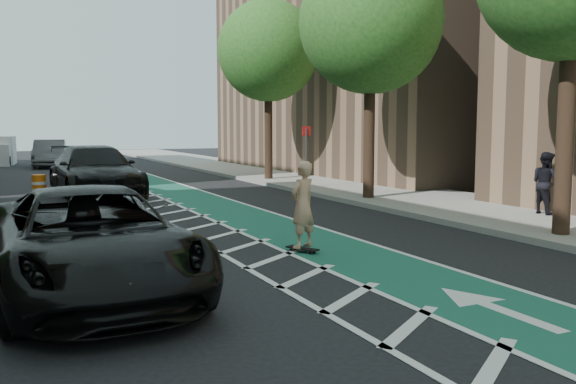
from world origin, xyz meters
TOP-DOWN VIEW (x-y plane):
  - ground at (0.00, 0.00)m, footprint 120.00×120.00m
  - bike_lane at (3.00, 10.00)m, footprint 2.00×90.00m
  - buffer_strip at (1.50, 10.00)m, footprint 1.40×90.00m
  - sidewalk_right at (9.50, 10.00)m, footprint 5.00×90.00m
  - curb_right at (7.05, 10.00)m, footprint 0.12×90.00m
  - building_right_far at (17.50, 20.00)m, footprint 14.00×22.00m
  - tree_r_c at (7.90, 8.00)m, footprint 4.20×4.20m
  - tree_r_d at (7.90, 16.00)m, footprint 4.20×4.20m
  - sign_post at (7.60, 12.00)m, footprint 0.35×0.08m
  - skateboard at (2.30, 1.75)m, footprint 0.47×0.73m
  - skateboarder at (2.30, 1.75)m, footprint 0.73×0.63m
  - suv_near at (-1.84, 0.46)m, footprint 2.77×5.69m
  - suv_far at (0.00, 13.41)m, footprint 2.85×6.31m
  - car_grey at (-0.22, 31.44)m, footprint 2.38×5.29m
  - pedestrian at (10.07, 2.87)m, footprint 0.69×0.85m
  - barrel_b at (-1.80, 14.00)m, footprint 0.59×0.59m

SIDE VIEW (x-z plane):
  - ground at x=0.00m, z-range 0.00..0.00m
  - buffer_strip at x=1.50m, z-range 0.00..0.01m
  - bike_lane at x=3.00m, z-range 0.00..0.01m
  - sidewalk_right at x=9.50m, z-range 0.00..0.15m
  - skateboard at x=2.30m, z-range 0.03..0.12m
  - curb_right at x=7.05m, z-range 0.00..0.16m
  - barrel_b at x=-1.80m, z-range -0.02..0.78m
  - suv_near at x=-1.84m, z-range 0.00..1.56m
  - car_grey at x=-0.22m, z-range 0.00..1.68m
  - suv_far at x=0.00m, z-range 0.00..1.79m
  - skateboarder at x=2.30m, z-range 0.10..1.79m
  - pedestrian at x=10.07m, z-range 0.15..1.80m
  - sign_post at x=7.60m, z-range 0.11..2.59m
  - tree_r_c at x=7.90m, z-range 1.82..9.72m
  - tree_r_d at x=7.90m, z-range 1.82..9.72m
  - building_right_far at x=17.50m, z-range 0.00..19.00m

